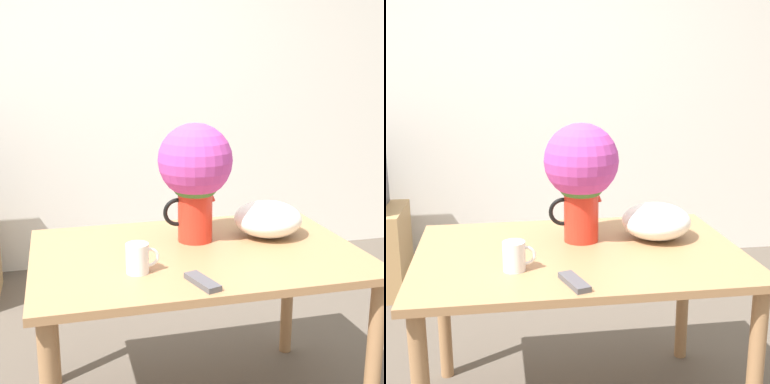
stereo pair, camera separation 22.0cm
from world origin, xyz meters
The scene contains 6 objects.
wall_back centered at (0.00, 2.02, 1.30)m, with size 8.00×0.05×2.60m.
table centered at (0.18, 0.10, 0.64)m, with size 1.29×0.88×0.74m.
flower_vase centered at (0.21, 0.23, 1.04)m, with size 0.31×0.31×0.49m.
coffee_mug centered at (-0.08, -0.07, 0.79)m, with size 0.12×0.08×0.11m.
white_bowl centered at (0.53, 0.21, 0.81)m, with size 0.29×0.29×0.15m.
remote_control centered at (0.12, -0.23, 0.75)m, with size 0.10×0.17×0.02m.
Camera 2 is at (-0.13, -1.89, 1.46)m, focal length 50.00 mm.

